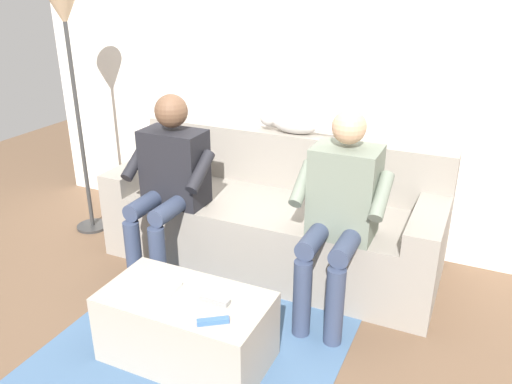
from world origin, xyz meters
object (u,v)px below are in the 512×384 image
person_left_seated (340,204)px  floor_lamp (66,32)px  cat_on_backrest (289,121)px  remote_gray (215,300)px  couch (273,220)px  person_right_seated (169,176)px  remote_white (174,289)px  remote_blue (213,321)px  coffee_table (187,327)px

person_left_seated → floor_lamp: (2.02, -0.22, 0.80)m
cat_on_backrest → remote_gray: size_ratio=3.90×
cat_on_backrest → remote_gray: (-0.17, 1.36, -0.53)m
cat_on_backrest → couch: bearing=91.6°
couch → person_right_seated: 0.76m
person_left_seated → remote_white: (0.62, 0.73, -0.28)m
floor_lamp → remote_gray: bearing=149.9°
remote_white → remote_gray: remote_gray is taller
remote_blue → floor_lamp: floor_lamp is taller
person_right_seated → remote_blue: person_right_seated is taller
coffee_table → person_left_seated: bearing=-126.5°
remote_gray → person_left_seated: bearing=63.6°
couch → coffee_table: couch is taller
coffee_table → floor_lamp: 2.17m
remote_gray → floor_lamp: size_ratio=0.08×
cat_on_backrest → remote_blue: (-0.24, 1.51, -0.53)m
coffee_table → remote_white: 0.21m
couch → floor_lamp: size_ratio=1.24×
couch → remote_gray: couch is taller
coffee_table → person_left_seated: size_ratio=0.71×
floor_lamp → cat_on_backrest: bearing=-164.0°
remote_blue → cat_on_backrest: bearing=-116.2°
coffee_table → person_right_seated: bearing=-52.8°
floor_lamp → remote_white: bearing=145.8°
couch → person_right_seated: size_ratio=1.88×
person_right_seated → remote_white: bearing=124.0°
cat_on_backrest → person_left_seated: bearing=131.2°
cat_on_backrest → floor_lamp: (1.46, 0.42, 0.55)m
coffee_table → cat_on_backrest: 1.56m
remote_blue → person_left_seated: bearing=-145.2°
remote_blue → floor_lamp: bearing=-67.9°
person_left_seated → remote_blue: (0.32, 0.87, -0.28)m
couch → remote_blue: bearing=100.6°
person_right_seated → floor_lamp: 1.24m
remote_gray → floor_lamp: floor_lamp is taller
floor_lamp → coffee_table: bearing=146.7°
remote_white → remote_gray: bearing=-91.1°
coffee_table → remote_white: remote_white is taller
couch → remote_white: bearing=86.3°
coffee_table → remote_gray: remote_gray is taller
couch → cat_on_backrest: 0.68m
cat_on_backrest → remote_blue: size_ratio=3.95×
couch → person_left_seated: size_ratio=1.86×
coffee_table → floor_lamp: floor_lamp is taller
person_left_seated → remote_gray: size_ratio=7.98×
person_right_seated → cat_on_backrest: (-0.54, -0.66, 0.26)m
person_right_seated → remote_blue: 1.19m
coffee_table → remote_gray: (-0.16, -0.02, 0.20)m
cat_on_backrest → person_right_seated: bearing=50.4°
coffee_table → person_left_seated: 1.04m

